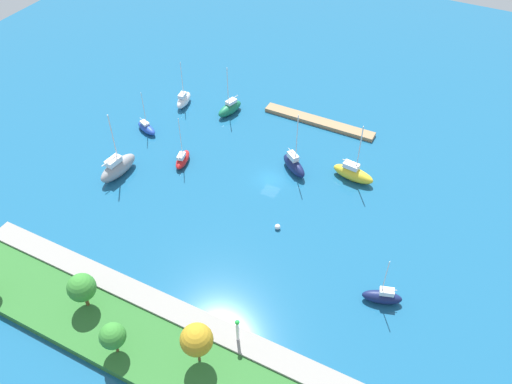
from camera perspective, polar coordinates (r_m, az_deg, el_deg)
name	(u,v)px	position (r m, az deg, el deg)	size (l,w,h in m)	color
water	(271,179)	(81.35, 1.62, 1.40)	(160.00, 160.00, 0.00)	#19567F
pier_dock	(319,122)	(93.25, 6.86, 7.61)	(20.06, 2.18, 0.68)	#997A56
breakwater	(171,311)	(65.43, -9.27, -12.68)	(56.38, 2.99, 1.38)	gray
shoreline_park	(144,349)	(63.44, -12.14, -16.34)	(55.96, 8.10, 1.09)	#2D6B2D
harbor_beacon	(237,329)	(59.98, -2.03, -14.67)	(0.56, 0.56, 3.73)	silver
park_tree_center	(113,336)	(60.78, -15.35, -14.90)	(2.97, 2.97, 4.55)	brown
park_tree_midwest	(82,288)	(65.19, -18.46, -9.86)	(3.41, 3.41, 5.08)	brown
park_tree_east	(197,340)	(57.60, -6.49, -15.71)	(3.59, 3.59, 5.95)	brown
sailboat_navy_outer_mooring	(382,296)	(67.30, 13.61, -11.01)	(5.15, 3.05, 7.66)	#141E4C
sailboat_green_lone_south	(230,108)	(94.77, -2.87, 9.11)	(3.18, 5.79, 9.38)	#19724C
sailboat_white_far_north	(184,100)	(97.79, -7.89, 9.92)	(2.51, 5.11, 8.61)	white
sailboat_blue_far_south	(146,128)	(92.36, -11.85, 6.87)	(4.84, 3.11, 7.92)	#2347B2
sailboat_yellow_inner_mooring	(353,173)	(81.95, 10.53, 2.03)	(6.82, 2.83, 10.24)	yellow
sailboat_gray_center_basin	(118,167)	(83.95, -14.82, 2.62)	(2.96, 7.38, 11.08)	gray
sailboat_red_east_end	(183,159)	(84.50, -8.01, 3.56)	(2.67, 4.86, 8.59)	red
sailboat_navy_near_pier	(294,165)	(82.18, 4.15, 2.98)	(5.67, 4.72, 10.89)	#141E4C
mooring_buoy_white	(278,227)	(73.66, 2.36, -3.81)	(0.81, 0.81, 0.81)	white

